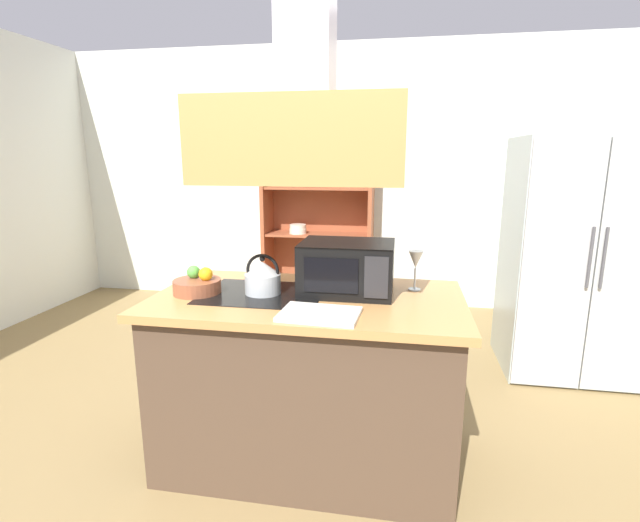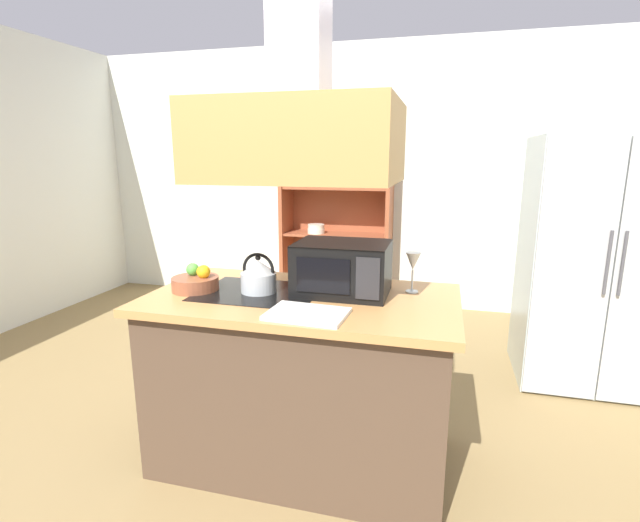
% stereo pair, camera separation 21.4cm
% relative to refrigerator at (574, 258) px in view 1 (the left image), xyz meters
% --- Properties ---
extents(ground_plane, '(7.80, 7.80, 0.00)m').
position_rel_refrigerator_xyz_m(ground_plane, '(-1.92, -1.55, -0.86)').
color(ground_plane, olive).
extents(wall_back, '(6.00, 0.12, 2.70)m').
position_rel_refrigerator_xyz_m(wall_back, '(-1.92, 1.45, 0.49)').
color(wall_back, silver).
rests_on(wall_back, ground).
extents(kitchen_island, '(1.53, 0.85, 0.90)m').
position_rel_refrigerator_xyz_m(kitchen_island, '(-1.69, -1.39, -0.40)').
color(kitchen_island, '#4E3A2C').
rests_on(kitchen_island, ground).
extents(range_hood, '(0.90, 0.70, 1.24)m').
position_rel_refrigerator_xyz_m(range_hood, '(-1.69, -1.39, 0.90)').
color(range_hood, '#B48748').
extents(refrigerator, '(0.90, 0.77, 1.71)m').
position_rel_refrigerator_xyz_m(refrigerator, '(0.00, 0.00, 0.00)').
color(refrigerator, '#B0C4C3').
rests_on(refrigerator, ground).
extents(dish_cabinet, '(1.14, 0.40, 1.94)m').
position_rel_refrigerator_xyz_m(dish_cabinet, '(-2.10, 1.24, 0.00)').
color(dish_cabinet, '#994D2E').
rests_on(dish_cabinet, ground).
extents(kettle, '(0.18, 0.18, 0.20)m').
position_rel_refrigerator_xyz_m(kettle, '(-1.91, -1.39, 0.13)').
color(kettle, '#B1B9BF').
rests_on(kettle, kitchen_island).
extents(cutting_board, '(0.35, 0.26, 0.02)m').
position_rel_refrigerator_xyz_m(cutting_board, '(-1.58, -1.67, 0.05)').
color(cutting_board, white).
rests_on(cutting_board, kitchen_island).
extents(microwave, '(0.46, 0.35, 0.26)m').
position_rel_refrigerator_xyz_m(microwave, '(-1.50, -1.30, 0.17)').
color(microwave, black).
rests_on(microwave, kitchen_island).
extents(wine_glass_on_counter, '(0.08, 0.08, 0.21)m').
position_rel_refrigerator_xyz_m(wine_glass_on_counter, '(-1.16, -1.19, 0.20)').
color(wine_glass_on_counter, silver).
rests_on(wine_glass_on_counter, kitchen_island).
extents(fruit_bowl, '(0.24, 0.24, 0.13)m').
position_rel_refrigerator_xyz_m(fruit_bowl, '(-2.24, -1.44, 0.09)').
color(fruit_bowl, brown).
rests_on(fruit_bowl, kitchen_island).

